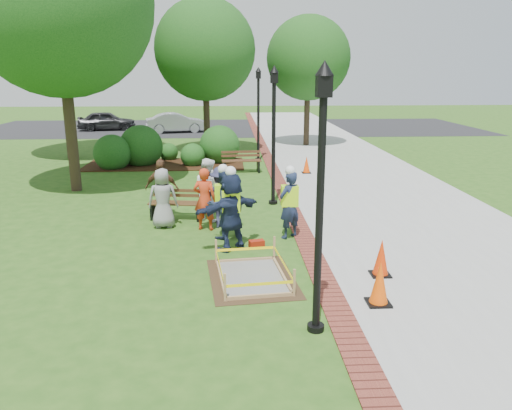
{
  "coord_description": "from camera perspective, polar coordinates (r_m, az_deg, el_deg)",
  "views": [
    {
      "loc": [
        -0.12,
        -10.29,
        4.12
      ],
      "look_at": [
        0.5,
        1.2,
        1.0
      ],
      "focal_mm": 35.0,
      "sensor_mm": 36.0,
      "label": 1
    }
  ],
  "objects": [
    {
      "name": "ground",
      "position": [
        11.08,
        -2.26,
        -6.66
      ],
      "size": [
        100.0,
        100.0,
        0.0
      ],
      "primitive_type": "plane",
      "color": "#285116",
      "rests_on": "ground"
    },
    {
      "name": "sidewalk",
      "position": [
        21.32,
        10.88,
        3.79
      ],
      "size": [
        6.0,
        60.0,
        0.02
      ],
      "primitive_type": "cube",
      "color": "#9E9E99",
      "rests_on": "ground"
    },
    {
      "name": "brick_edging",
      "position": [
        20.78,
        2.13,
        3.77
      ],
      "size": [
        0.5,
        60.0,
        0.03
      ],
      "primitive_type": "cube",
      "color": "maroon",
      "rests_on": "ground"
    },
    {
      "name": "mulch_bed",
      "position": [
        22.84,
        -10.33,
        4.59
      ],
      "size": [
        7.0,
        3.0,
        0.05
      ],
      "primitive_type": "cube",
      "color": "#381E0F",
      "rests_on": "ground"
    },
    {
      "name": "parking_lot",
      "position": [
        37.51,
        -2.94,
        8.86
      ],
      "size": [
        36.0,
        12.0,
        0.01
      ],
      "primitive_type": "cube",
      "color": "black",
      "rests_on": "ground"
    },
    {
      "name": "wet_concrete_pad",
      "position": [
        10.21,
        -0.45,
        -7.2
      ],
      "size": [
        1.94,
        2.47,
        0.55
      ],
      "color": "#47331E",
      "rests_on": "ground"
    },
    {
      "name": "bench_near",
      "position": [
        14.39,
        -9.09,
        -0.55
      ],
      "size": [
        1.6,
        0.73,
        0.83
      ],
      "color": "#51371B",
      "rests_on": "ground"
    },
    {
      "name": "bench_far",
      "position": [
        20.75,
        -1.67,
        4.5
      ],
      "size": [
        1.66,
        0.67,
        0.88
      ],
      "color": "brown",
      "rests_on": "ground"
    },
    {
      "name": "cone_front",
      "position": [
        9.33,
        13.93,
        -8.77
      ],
      "size": [
        0.42,
        0.42,
        0.84
      ],
      "color": "black",
      "rests_on": "ground"
    },
    {
      "name": "cone_back",
      "position": [
        10.6,
        14.11,
        -5.95
      ],
      "size": [
        0.4,
        0.4,
        0.79
      ],
      "color": "black",
      "rests_on": "ground"
    },
    {
      "name": "cone_far",
      "position": [
        20.63,
        5.79,
        4.55
      ],
      "size": [
        0.36,
        0.36,
        0.71
      ],
      "color": "black",
      "rests_on": "ground"
    },
    {
      "name": "toolbox",
      "position": [
        11.99,
        0.07,
        -4.47
      ],
      "size": [
        0.4,
        0.28,
        0.18
      ],
      "primitive_type": "cube",
      "rotation": [
        0.0,
        0.0,
        0.24
      ],
      "color": "#981C0B",
      "rests_on": "ground"
    },
    {
      "name": "lamp_near",
      "position": [
        7.59,
        7.4,
        2.58
      ],
      "size": [
        0.28,
        0.28,
        4.26
      ],
      "color": "black",
      "rests_on": "ground"
    },
    {
      "name": "lamp_mid",
      "position": [
        15.44,
        2.04,
        9.07
      ],
      "size": [
        0.28,
        0.28,
        4.26
      ],
      "color": "black",
      "rests_on": "ground"
    },
    {
      "name": "lamp_far",
      "position": [
        23.38,
        0.27,
        11.15
      ],
      "size": [
        0.28,
        0.28,
        4.26
      ],
      "color": "black",
      "rests_on": "ground"
    },
    {
      "name": "tree_left",
      "position": [
        18.45,
        -21.63,
        20.79
      ],
      "size": [
        6.13,
        6.13,
        9.32
      ],
      "color": "#3D2D1E",
      "rests_on": "ground"
    },
    {
      "name": "tree_back",
      "position": [
        25.49,
        -5.86,
        17.23
      ],
      "size": [
        4.92,
        4.92,
        7.54
      ],
      "color": "#3D2D1E",
      "rests_on": "ground"
    },
    {
      "name": "tree_right",
      "position": [
        28.3,
        6.0,
        16.34
      ],
      "size": [
        4.54,
        4.54,
        7.01
      ],
      "color": "#3D2D1E",
      "rests_on": "ground"
    },
    {
      "name": "tree_far",
      "position": [
        25.68,
        -21.83,
        20.86
      ],
      "size": [
        7.06,
        7.06,
        10.66
      ],
      "color": "#3D2D1E",
      "rests_on": "ground"
    },
    {
      "name": "shrub_a",
      "position": [
        22.47,
        -15.98,
        4.02
      ],
      "size": [
        1.59,
        1.59,
        1.59
      ],
      "primitive_type": "sphere",
      "color": "#123F14",
      "rests_on": "ground"
    },
    {
      "name": "shrub_b",
      "position": [
        23.06,
        -12.88,
        4.5
      ],
      "size": [
        1.92,
        1.92,
        1.92
      ],
      "primitive_type": "sphere",
      "color": "#123F14",
      "rests_on": "ground"
    },
    {
      "name": "shrub_c",
      "position": [
        22.42,
        -7.21,
        4.47
      ],
      "size": [
        1.08,
        1.08,
        1.08
      ],
      "primitive_type": "sphere",
      "color": "#123F14",
      "rests_on": "ground"
    },
    {
      "name": "shrub_d",
      "position": [
        23.16,
        -4.15,
        4.89
      ],
      "size": [
        1.83,
        1.83,
        1.83
      ],
      "primitive_type": "sphere",
      "color": "#123F14",
      "rests_on": "ground"
    },
    {
      "name": "shrub_e",
      "position": [
        24.06,
        -9.9,
        5.09
      ],
      "size": [
        0.87,
        0.87,
        0.87
      ],
      "primitive_type": "sphere",
      "color": "#123F14",
      "rests_on": "ground"
    },
    {
      "name": "casual_person_a",
      "position": [
        13.55,
        -10.6,
        0.76
      ],
      "size": [
        0.53,
        0.35,
        1.62
      ],
      "color": "gray",
      "rests_on": "ground"
    },
    {
      "name": "casual_person_b",
      "position": [
        13.18,
        -5.88,
        0.65
      ],
      "size": [
        0.6,
        0.46,
        1.67
      ],
      "color": "red",
      "rests_on": "ground"
    },
    {
      "name": "casual_person_c",
      "position": [
        14.05,
        -5.5,
        1.78
      ],
      "size": [
        0.66,
        0.65,
        1.76
      ],
      "color": "white",
      "rests_on": "ground"
    },
    {
      "name": "casual_person_d",
      "position": [
        14.48,
        -10.7,
        1.83
      ],
      "size": [
        0.61,
        0.46,
        1.69
      ],
      "color": "brown",
      "rests_on": "ground"
    },
    {
      "name": "casual_person_e",
      "position": [
        13.37,
        -3.98,
        0.87
      ],
      "size": [
        0.58,
        0.42,
        1.65
      ],
      "color": "#2B2D4C",
      "rests_on": "ground"
    },
    {
      "name": "hivis_worker_a",
      "position": [
        11.63,
        -2.86,
        -0.47
      ],
      "size": [
        0.7,
        0.65,
        2.0
      ],
      "color": "#182A3F",
      "rests_on": "ground"
    },
    {
      "name": "hivis_worker_b",
      "position": [
        12.47,
        3.86,
        0.29
      ],
      "size": [
        0.65,
        0.61,
        1.86
      ],
      "color": "#1D324B",
      "rests_on": "ground"
    },
    {
      "name": "hivis_worker_c",
      "position": [
        12.46,
        -3.73,
        0.35
      ],
      "size": [
        0.66,
        0.58,
        1.9
      ],
      "color": "#1A2D45",
      "rests_on": "ground"
    },
    {
      "name": "parked_car_a",
      "position": [
        37.18,
        -16.62,
        8.19
      ],
      "size": [
        2.62,
        4.72,
        1.46
      ],
      "primitive_type": "imported",
      "rotation": [
        0.0,
        0.0,
        1.73
      ],
      "color": "#272629",
      "rests_on": "ground"
    },
    {
      "name": "parked_car_b",
      "position": [
        34.79,
        -9.06,
        8.19
      ],
      "size": [
        2.79,
        4.71,
        1.44
      ],
      "primitive_type": "imported",
      "rotation": [
        0.0,
        0.0,
        1.78
      ],
      "color": "#A6A7AB",
      "rests_on": "ground"
    }
  ]
}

